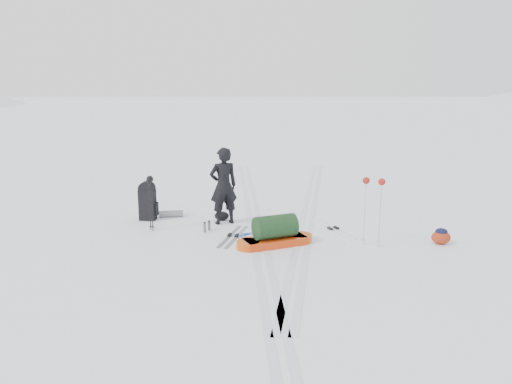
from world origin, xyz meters
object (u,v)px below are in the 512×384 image
expedition_rucksack (151,202)px  skier (223,186)px  pulk_sled (275,234)px  ski_poles_black (150,186)px

expedition_rucksack → skier: bearing=-4.0°
pulk_sled → ski_poles_black: ski_poles_black is taller
pulk_sled → expedition_rucksack: (-3.05, 1.97, 0.20)m
skier → expedition_rucksack: size_ratio=1.78×
skier → ski_poles_black: 1.74m
skier → pulk_sled: 2.14m
expedition_rucksack → ski_poles_black: (0.23, -0.95, 0.61)m
skier → pulk_sled: skier is taller
ski_poles_black → skier: bearing=6.3°
pulk_sled → expedition_rucksack: 3.64m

